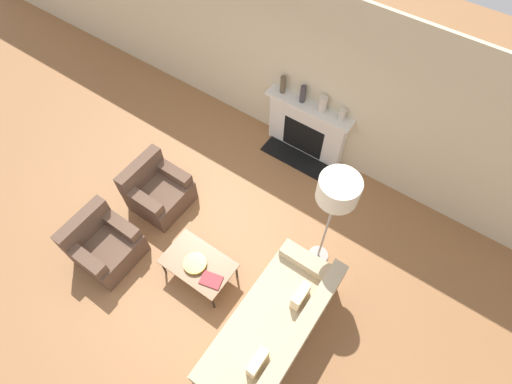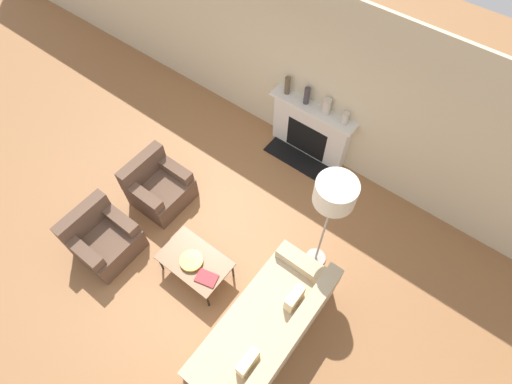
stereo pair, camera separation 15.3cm
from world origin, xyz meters
name	(u,v)px [view 1 (the left image)]	position (x,y,z in m)	size (l,w,h in m)	color
ground_plane	(198,259)	(0.00, 0.00, 0.00)	(18.00, 18.00, 0.00)	#99663D
wall_back	(307,76)	(0.00, 2.89, 1.45)	(18.00, 0.06, 2.90)	beige
fireplace	(306,129)	(0.19, 2.74, 0.52)	(1.50, 0.59, 1.07)	silver
couch	(273,330)	(1.54, -0.29, 0.32)	(0.94, 2.14, 0.86)	tan
armchair_near	(104,245)	(-1.15, -0.69, 0.31)	(0.80, 0.83, 0.83)	brown
armchair_far	(158,191)	(-1.15, 0.45, 0.31)	(0.80, 0.83, 0.83)	brown
coffee_table	(198,264)	(0.20, -0.16, 0.40)	(0.98, 0.62, 0.43)	brown
bowl	(195,263)	(0.18, -0.20, 0.46)	(0.32, 0.32, 0.06)	gold
book	(211,280)	(0.50, -0.26, 0.44)	(0.33, 0.26, 0.02)	#9E2D33
floor_lamp	(338,193)	(1.46, 1.08, 1.73)	(0.50, 0.50, 1.97)	gray
mantel_vase_left	(283,85)	(-0.33, 2.76, 1.22)	(0.09, 0.09, 0.31)	brown
mantel_vase_center_left	(303,94)	(0.04, 2.76, 1.21)	(0.10, 0.10, 0.30)	#3D383D
mantel_vase_center_right	(323,104)	(0.40, 2.76, 1.20)	(0.13, 0.13, 0.27)	beige
mantel_vase_right	(342,115)	(0.74, 2.76, 1.16)	(0.10, 0.10, 0.19)	beige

